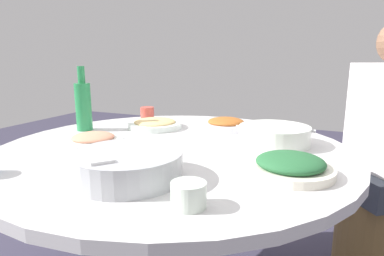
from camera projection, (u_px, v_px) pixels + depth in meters
name	position (u px, v px, depth m)	size (l,w,h in m)	color
round_dining_table	(174.00, 175.00, 1.24)	(1.29, 1.29, 0.73)	#99999E
rice_bowl	(127.00, 165.00, 0.89)	(0.30, 0.30, 0.08)	#B2B5BA
soup_bowl	(274.00, 136.00, 1.24)	(0.29, 0.26, 0.07)	white
dish_noodles	(155.00, 124.00, 1.53)	(0.25, 0.25, 0.04)	white
dish_stirfry	(226.00, 124.00, 1.52)	(0.23, 0.23, 0.05)	silver
dish_shrimp	(93.00, 139.00, 1.25)	(0.23, 0.23, 0.04)	silver
dish_greens	(290.00, 166.00, 0.93)	(0.24, 0.24, 0.06)	silver
green_bottle	(83.00, 105.00, 1.46)	(0.07, 0.07, 0.28)	#28894B
tea_cup_near	(147.00, 113.00, 1.73)	(0.07, 0.07, 0.07)	#C94A3D
tea_cup_side	(189.00, 195.00, 0.72)	(0.08, 0.08, 0.06)	silver
stool_for_diner_left	(376.00, 241.00, 1.52)	(0.36, 0.36, 0.45)	brown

